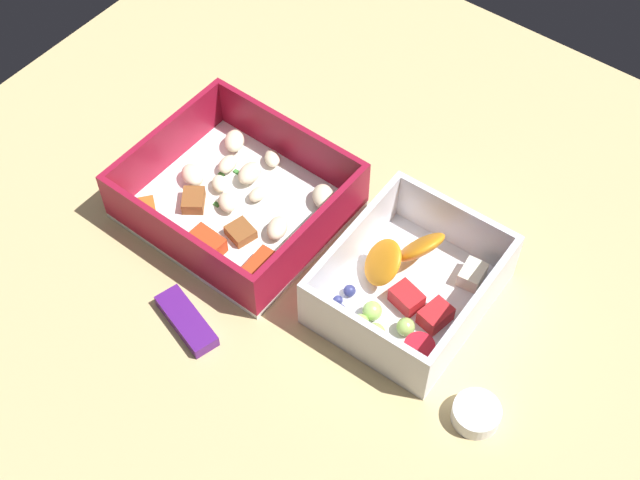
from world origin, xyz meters
TOP-DOWN VIEW (x-y plane):
  - table_surface at (0.00, 0.00)cm, footprint 80.00×80.00cm
  - pasta_container at (7.88, 0.68)cm, footprint 19.12×16.90cm
  - fruit_bowl at (-10.82, -0.76)cm, footprint 13.39×15.94cm
  - candy_bar at (3.10, 13.22)cm, footprint 7.39×4.26cm
  - paper_cup_liner at (-21.80, 5.55)cm, footprint 4.00×4.00cm

SIDE VIEW (x-z plane):
  - table_surface at x=0.00cm, z-range 0.00..2.00cm
  - candy_bar at x=3.10cm, z-range 2.00..3.20cm
  - paper_cup_liner at x=-21.80cm, z-range 2.00..3.64cm
  - pasta_container at x=7.88cm, z-range 0.86..6.69cm
  - fruit_bowl at x=-10.82cm, z-range 1.13..7.02cm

